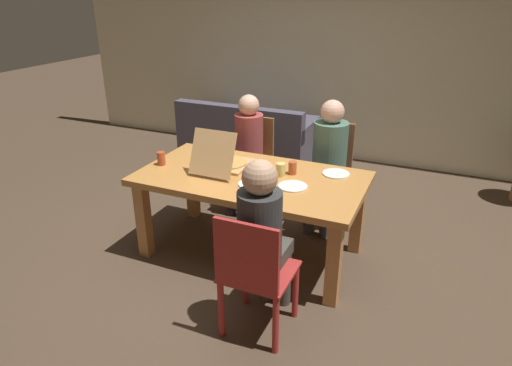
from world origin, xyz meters
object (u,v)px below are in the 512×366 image
at_px(dining_table, 251,187).
at_px(chair_2, 254,273).
at_px(pizza_box_0, 225,162).
at_px(chair_0, 253,157).
at_px(plate_1, 336,174).
at_px(person_2, 263,231).
at_px(drinking_glass_0, 281,170).
at_px(plate_2, 251,184).
at_px(person_0, 247,144).
at_px(drinking_glass_2, 293,168).
at_px(couch, 247,140).
at_px(chair_1, 331,168).
at_px(person_1, 328,155).
at_px(drinking_glass_1, 161,158).
at_px(plate_0, 293,186).

height_order(dining_table, chair_2, chair_2).
bearing_deg(dining_table, pizza_box_0, 165.02).
height_order(chair_0, plate_1, chair_0).
distance_m(chair_0, person_2, 1.99).
bearing_deg(drinking_glass_0, plate_2, -119.70).
xyz_separation_m(person_0, drinking_glass_0, (0.66, -0.74, 0.10)).
relative_size(drinking_glass_2, couch, 0.06).
relative_size(person_2, drinking_glass_2, 11.48).
xyz_separation_m(person_0, chair_1, (0.87, 0.12, -0.16)).
relative_size(chair_0, pizza_box_0, 1.72).
relative_size(chair_1, person_1, 0.79).
bearing_deg(pizza_box_0, person_0, 100.88).
relative_size(person_0, plate_2, 5.95).
distance_m(person_2, couch, 3.22).
bearing_deg(chair_2, drinking_glass_1, 146.31).
xyz_separation_m(pizza_box_0, plate_0, (0.68, -0.16, -0.05)).
height_order(dining_table, chair_0, chair_0).
relative_size(chair_0, person_0, 0.77).
bearing_deg(drinking_glass_2, chair_2, -82.91).
xyz_separation_m(chair_1, person_1, (0.00, -0.16, 0.19)).
bearing_deg(drinking_glass_2, person_1, 77.55).
bearing_deg(drinking_glass_2, couch, 124.42).
distance_m(person_1, plate_0, 0.88).
relative_size(chair_1, plate_2, 4.84).
height_order(pizza_box_0, couch, pizza_box_0).
xyz_separation_m(person_1, person_2, (0.00, -1.59, 0.00)).
relative_size(person_2, drinking_glass_0, 11.20).
distance_m(chair_1, drinking_glass_2, 0.84).
xyz_separation_m(chair_0, plate_1, (1.07, -0.68, 0.24)).
bearing_deg(person_2, person_0, 118.20).
relative_size(chair_2, drinking_glass_2, 8.48).
bearing_deg(plate_1, couch, 133.05).
bearing_deg(chair_1, person_2, -90.00).
height_order(plate_1, plate_2, same).
distance_m(chair_1, plate_0, 1.06).
distance_m(plate_1, couch, 2.43).
xyz_separation_m(chair_0, person_1, (0.87, -0.19, 0.22)).
xyz_separation_m(pizza_box_0, plate_1, (0.93, 0.24, -0.05)).
bearing_deg(plate_2, plate_1, 40.56).
xyz_separation_m(drinking_glass_2, couch, (-1.29, 1.89, -0.50)).
relative_size(plate_2, couch, 0.12).
xyz_separation_m(dining_table, chair_1, (0.44, 0.96, -0.10)).
distance_m(chair_1, person_1, 0.25).
bearing_deg(chair_0, plate_2, -66.59).
xyz_separation_m(person_1, plate_2, (-0.37, -0.97, 0.03)).
relative_size(pizza_box_0, couch, 0.31).
xyz_separation_m(person_2, plate_2, (-0.37, 0.62, 0.02)).
bearing_deg(drinking_glass_1, drinking_glass_0, 10.03).
height_order(dining_table, drinking_glass_2, drinking_glass_2).
bearing_deg(plate_2, person_2, -59.23).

